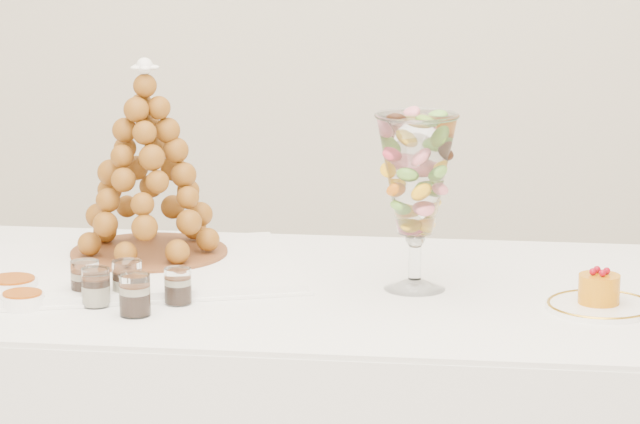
# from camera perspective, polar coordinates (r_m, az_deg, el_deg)

# --- Properties ---
(lace_tray) EXTENTS (0.70, 0.60, 0.02)m
(lace_tray) POSITION_cam_1_polar(r_m,az_deg,el_deg) (3.07, -6.69, -2.12)
(lace_tray) COLOR white
(lace_tray) RESTS_ON buffet_table
(macaron_vase) EXTENTS (0.16, 0.16, 0.34)m
(macaron_vase) POSITION_cam_1_polar(r_m,az_deg,el_deg) (2.90, 3.64, 1.32)
(macaron_vase) COLOR white
(macaron_vase) RESTS_ON buffet_table
(cake_plate) EXTENTS (0.20, 0.20, 0.01)m
(cake_plate) POSITION_cam_1_polar(r_m,az_deg,el_deg) (2.85, 10.52, -3.52)
(cake_plate) COLOR white
(cake_plate) RESTS_ON buffet_table
(verrine_a) EXTENTS (0.07, 0.07, 0.07)m
(verrine_a) POSITION_cam_1_polar(r_m,az_deg,el_deg) (2.90, -8.83, -2.55)
(verrine_a) COLOR white
(verrine_a) RESTS_ON buffet_table
(verrine_b) EXTENTS (0.07, 0.07, 0.08)m
(verrine_b) POSITION_cam_1_polar(r_m,az_deg,el_deg) (2.88, -7.27, -2.58)
(verrine_b) COLOR white
(verrine_b) RESTS_ON buffet_table
(verrine_c) EXTENTS (0.06, 0.06, 0.07)m
(verrine_c) POSITION_cam_1_polar(r_m,az_deg,el_deg) (2.84, -5.37, -2.79)
(verrine_c) COLOR white
(verrine_c) RESTS_ON buffet_table
(verrine_d) EXTENTS (0.06, 0.06, 0.07)m
(verrine_d) POSITION_cam_1_polar(r_m,az_deg,el_deg) (2.85, -8.44, -2.81)
(verrine_d) COLOR white
(verrine_d) RESTS_ON buffet_table
(verrine_e) EXTENTS (0.07, 0.07, 0.08)m
(verrine_e) POSITION_cam_1_polar(r_m,az_deg,el_deg) (2.78, -6.98, -3.12)
(verrine_e) COLOR white
(verrine_e) RESTS_ON buffet_table
(ramekin_back) EXTENTS (0.10, 0.10, 0.03)m
(ramekin_back) POSITION_cam_1_polar(r_m,az_deg,el_deg) (2.95, -11.52, -2.80)
(ramekin_back) COLOR white
(ramekin_back) RESTS_ON buffet_table
(ramekin_front) EXTENTS (0.08, 0.08, 0.03)m
(ramekin_front) POSITION_cam_1_polar(r_m,az_deg,el_deg) (2.87, -11.13, -3.30)
(ramekin_front) COLOR white
(ramekin_front) RESTS_ON buffet_table
(croquembouche) EXTENTS (0.34, 0.34, 0.40)m
(croquembouche) POSITION_cam_1_polar(r_m,az_deg,el_deg) (3.11, -6.54, 1.96)
(croquembouche) COLOR brown
(croquembouche) RESTS_ON lace_tray
(mousse_cake) EXTENTS (0.08, 0.08, 0.07)m
(mousse_cake) POSITION_cam_1_polar(r_m,az_deg,el_deg) (2.85, 10.46, -2.85)
(mousse_cake) COLOR #CE7509
(mousse_cake) RESTS_ON cake_plate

